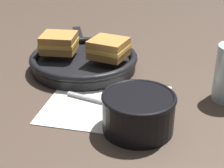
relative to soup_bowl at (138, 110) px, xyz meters
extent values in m
plane|color=#47382D|center=(-0.08, 0.07, -0.04)|extent=(4.00, 4.00, 0.00)
cube|color=white|center=(-0.09, 0.07, -0.04)|extent=(0.28, 0.24, 0.00)
cylinder|color=black|center=(0.00, 0.00, -0.01)|extent=(0.13, 0.13, 0.07)
cylinder|color=#DB5B1E|center=(0.00, 0.00, 0.02)|extent=(0.12, 0.12, 0.01)
torus|color=black|center=(0.00, 0.00, 0.03)|extent=(0.14, 0.14, 0.01)
cube|color=#9E9EA3|center=(-0.13, 0.07, -0.03)|extent=(0.11, 0.02, 0.01)
ellipsoid|color=#9E9EA3|center=(-0.05, 0.06, -0.03)|extent=(0.05, 0.03, 0.01)
cylinder|color=black|center=(-0.21, 0.23, -0.03)|extent=(0.27, 0.27, 0.02)
torus|color=black|center=(-0.21, 0.23, -0.01)|extent=(0.28, 0.28, 0.02)
cube|color=black|center=(-0.30, 0.40, -0.01)|extent=(0.08, 0.12, 0.01)
cube|color=#B27A38|center=(-0.27, 0.23, 0.01)|extent=(0.10, 0.10, 0.02)
cube|color=gold|center=(-0.27, 0.23, 0.02)|extent=(0.10, 0.10, 0.01)
cube|color=#B27A38|center=(-0.27, 0.23, 0.04)|extent=(0.10, 0.10, 0.02)
cube|color=#B27A38|center=(-0.14, 0.23, 0.01)|extent=(0.10, 0.09, 0.02)
cube|color=gold|center=(-0.14, 0.23, 0.02)|extent=(0.10, 0.09, 0.01)
cube|color=#B27A38|center=(-0.14, 0.23, 0.04)|extent=(0.10, 0.09, 0.02)
camera|label=1|loc=(0.13, -0.53, 0.33)|focal=55.00mm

